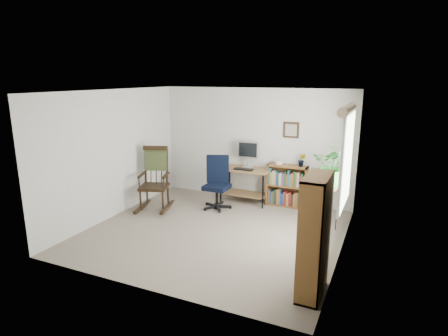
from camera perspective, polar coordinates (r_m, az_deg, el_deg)
The scene contains 18 objects.
floor at distance 6.61m, azimuth -1.44°, elevation -9.64°, with size 4.20×4.00×0.00m, color gray.
ceiling at distance 6.07m, azimuth -1.58°, elevation 11.64°, with size 4.20×4.00×0.00m, color white.
wall_back at distance 8.04m, azimuth 4.70°, elevation 3.53°, with size 4.20×0.00×2.40m, color silver.
wall_front at distance 4.58m, azimuth -12.47°, elevation -4.74°, with size 4.20×0.00×2.40m, color silver.
wall_left at distance 7.37m, azimuth -16.40°, elevation 2.06°, with size 0.00×4.00×2.40m, color silver.
wall_right at distance 5.67m, azimuth 18.00°, elevation -1.50°, with size 0.00×4.00×2.40m, color silver.
window at distance 5.92m, azimuth 18.10°, elevation 1.12°, with size 0.12×1.20×1.50m, color silver, non-canonical shape.
desk at distance 7.99m, azimuth 3.28°, elevation -2.65°, with size 1.02×0.56×0.74m, color olive, non-canonical shape.
monitor at distance 7.95m, azimuth 3.70°, elevation 2.10°, with size 0.46×0.16×0.56m, color #B1B1B6, non-canonical shape.
keyboard at distance 7.78m, azimuth 3.00°, elevation -0.19°, with size 0.40×0.15×0.03m, color black.
office_chair at distance 7.53m, azimuth -1.11°, elevation -2.27°, with size 0.59×0.59×1.09m, color black, non-canonical shape.
rocking_chair at distance 7.60m, azimuth -10.67°, elevation -1.57°, with size 0.67×1.11×1.29m, color black, non-canonical shape.
low_bookshelf at distance 7.83m, azimuth 9.55°, elevation -2.68°, with size 0.82×0.27×0.87m, color brown, non-canonical shape.
tall_bookshelf at distance 4.69m, azimuth 13.59°, elevation -10.14°, with size 0.28×0.66×1.52m, color brown, non-canonical shape.
plant_stand at distance 6.84m, azimuth 15.95°, elevation -5.63°, with size 0.23×0.23×0.83m, color black, non-canonical shape.
spider_plant at distance 6.57m, azimuth 16.57°, elevation 3.36°, with size 1.69×1.88×1.46m, color #236424.
potted_plant_small at distance 7.65m, azimuth 11.74°, elevation 0.61°, with size 0.13×0.24×0.11m, color #236424.
framed_picture at distance 7.73m, azimuth 10.18°, elevation 5.71°, with size 0.32×0.04×0.32m, color black, non-canonical shape.
Camera 1 is at (2.64, -5.46, 2.63)m, focal length 30.00 mm.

